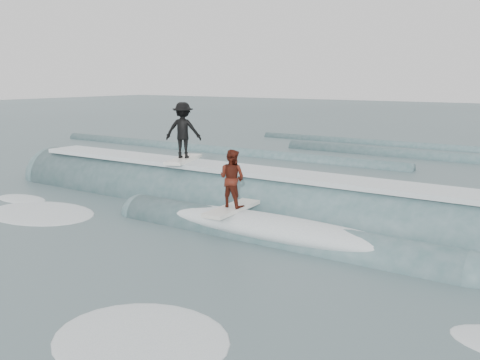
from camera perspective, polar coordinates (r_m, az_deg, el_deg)
The scene contains 6 objects.
ground at distance 12.45m, azimuth -9.43°, elevation -7.55°, with size 160.00×160.00×0.00m, color #374E50.
breaking_wave at distance 15.52m, azimuth 2.22°, elevation -3.55°, with size 21.40×3.97×2.38m.
surfer_black at distance 17.24m, azimuth -6.08°, elevation 5.07°, with size 1.32×2.07×1.88m.
surfer_red at distance 13.54m, azimuth -0.86°, elevation -0.32°, with size 0.72×2.03×1.58m.
whitewater at distance 12.36m, azimuth -13.14°, elevation -7.84°, with size 16.93×6.34×0.10m.
far_swells at distance 27.95m, azimuth 14.96°, elevation 2.49°, with size 35.94×8.65×0.80m.
Camera 1 is at (8.26, -8.46, 3.91)m, focal length 40.00 mm.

